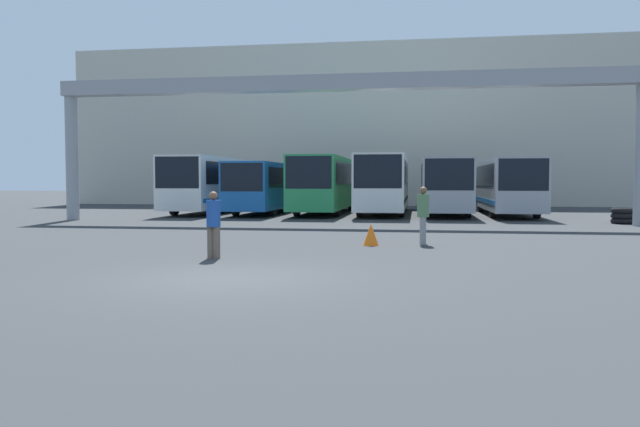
# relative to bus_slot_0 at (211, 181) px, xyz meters

# --- Properties ---
(ground_plane) EXTENTS (200.00, 200.00, 0.00)m
(ground_plane) POSITION_rel_bus_slot_0_xyz_m (8.65, -24.33, -1.90)
(ground_plane) COLOR #2D3033
(building_backdrop) EXTENTS (48.98, 12.00, 12.69)m
(building_backdrop) POSITION_rel_bus_slot_0_xyz_m (8.65, 18.34, 4.45)
(building_backdrop) COLOR #B7B2A3
(building_backdrop) RESTS_ON ground
(overhead_gantry) EXTENTS (26.86, 0.80, 6.76)m
(overhead_gantry) POSITION_rel_bus_slot_0_xyz_m (8.65, -7.72, 3.75)
(overhead_gantry) COLOR gray
(overhead_gantry) RESTS_ON ground
(bus_slot_0) EXTENTS (2.61, 10.85, 3.30)m
(bus_slot_0) POSITION_rel_bus_slot_0_xyz_m (0.00, 0.00, 0.00)
(bus_slot_0) COLOR silver
(bus_slot_0) RESTS_ON ground
(bus_slot_1) EXTENTS (2.45, 11.21, 2.95)m
(bus_slot_1) POSITION_rel_bus_slot_0_xyz_m (3.46, 0.18, -0.19)
(bus_slot_1) COLOR #1959A5
(bus_slot_1) RESTS_ON ground
(bus_slot_2) EXTENTS (2.58, 12.12, 3.28)m
(bus_slot_2) POSITION_rel_bus_slot_0_xyz_m (6.92, 0.63, -0.01)
(bus_slot_2) COLOR #268C4C
(bus_slot_2) RESTS_ON ground
(bus_slot_3) EXTENTS (2.61, 11.92, 3.34)m
(bus_slot_3) POSITION_rel_bus_slot_0_xyz_m (10.38, 0.53, 0.03)
(bus_slot_3) COLOR silver
(bus_slot_3) RESTS_ON ground
(bus_slot_4) EXTENTS (2.58, 12.50, 3.12)m
(bus_slot_4) POSITION_rel_bus_slot_0_xyz_m (13.84, 0.83, -0.09)
(bus_slot_4) COLOR #999EA5
(bus_slot_4) RESTS_ON ground
(bus_slot_5) EXTENTS (2.55, 11.73, 3.10)m
(bus_slot_5) POSITION_rel_bus_slot_0_xyz_m (17.30, 0.44, -0.11)
(bus_slot_5) COLOR #999EA5
(bus_slot_5) RESTS_ON ground
(pedestrian_near_right) EXTENTS (0.35, 0.35, 1.67)m
(pedestrian_near_right) POSITION_rel_bus_slot_0_xyz_m (7.33, -21.31, -1.01)
(pedestrian_near_right) COLOR brown
(pedestrian_near_right) RESTS_ON ground
(pedestrian_far_center) EXTENTS (0.37, 0.37, 1.76)m
(pedestrian_far_center) POSITION_rel_bus_slot_0_xyz_m (12.51, -17.01, -0.96)
(pedestrian_far_center) COLOR gray
(pedestrian_far_center) RESTS_ON ground
(traffic_cone) EXTENTS (0.48, 0.48, 0.65)m
(traffic_cone) POSITION_rel_bus_slot_0_xyz_m (10.97, -17.60, -1.57)
(traffic_cone) COLOR orange
(traffic_cone) RESTS_ON ground
(tire_stack) EXTENTS (1.04, 1.04, 0.72)m
(tire_stack) POSITION_rel_bus_slot_0_xyz_m (21.51, -6.33, -1.54)
(tire_stack) COLOR black
(tire_stack) RESTS_ON ground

